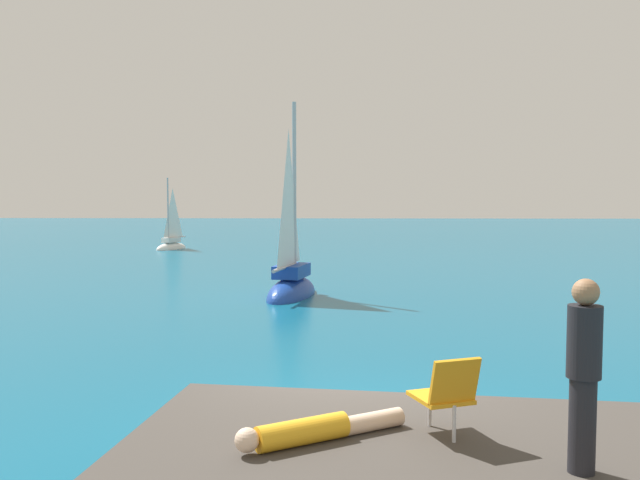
# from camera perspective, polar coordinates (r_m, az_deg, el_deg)

# --- Properties ---
(ground_plane) EXTENTS (160.00, 160.00, 0.00)m
(ground_plane) POSITION_cam_1_polar(r_m,az_deg,el_deg) (9.47, 2.38, -15.77)
(ground_plane) COLOR #0F5675
(boulder_seaward) EXTENTS (1.03, 0.92, 0.56)m
(boulder_seaward) POSITION_cam_1_polar(r_m,az_deg,el_deg) (8.95, 12.82, -17.05)
(boulder_seaward) COLOR #473935
(boulder_seaward) RESTS_ON ground
(boulder_inland) EXTENTS (1.98, 1.73, 1.18)m
(boulder_inland) POSITION_cam_1_polar(r_m,az_deg,el_deg) (8.34, 0.99, -18.56)
(boulder_inland) COLOR #3C3D3D
(boulder_inland) RESTS_ON ground
(sailboat_near) EXTENTS (1.91, 3.67, 6.65)m
(sailboat_near) POSITION_cam_1_polar(r_m,az_deg,el_deg) (21.11, -2.43, -3.80)
(sailboat_near) COLOR #193D99
(sailboat_near) RESTS_ON ground
(sailboat_far) EXTENTS (1.80, 2.49, 4.53)m
(sailboat_far) POSITION_cam_1_polar(r_m,az_deg,el_deg) (39.94, -12.45, -0.42)
(sailboat_far) COLOR white
(sailboat_far) RESTS_ON ground
(person_sunbather) EXTENTS (1.58, 1.03, 0.25)m
(person_sunbather) POSITION_cam_1_polar(r_m,az_deg,el_deg) (6.52, -0.45, -15.75)
(person_sunbather) COLOR gold
(person_sunbather) RESTS_ON shore_ledge
(person_standing) EXTENTS (0.28, 0.28, 1.62)m
(person_standing) POSITION_cam_1_polar(r_m,az_deg,el_deg) (6.05, 21.38, -10.18)
(person_standing) COLOR black
(person_standing) RESTS_ON shore_ledge
(beach_chair) EXTENTS (0.66, 0.73, 0.80)m
(beach_chair) POSITION_cam_1_polar(r_m,az_deg,el_deg) (6.65, 10.65, -12.46)
(beach_chair) COLOR orange
(beach_chair) RESTS_ON shore_ledge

